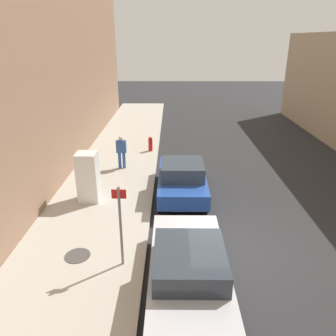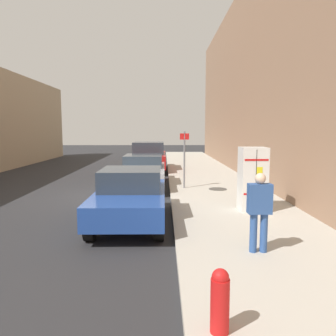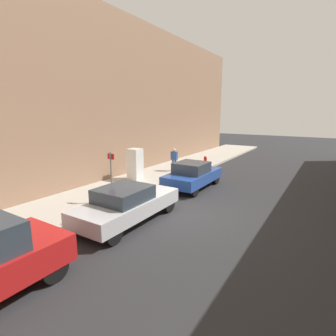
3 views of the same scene
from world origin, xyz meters
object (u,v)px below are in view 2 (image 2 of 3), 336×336
street_sign_post (184,156)px  parked_suv_red (149,156)px  fire_hydrant (220,300)px  pedestrian_walking_far (259,208)px  parked_sedan_silver (143,171)px  parked_hatchback_blue (131,196)px  discarded_refrigerator (253,179)px

street_sign_post → parked_suv_red: bearing=-75.1°
fire_hydrant → pedestrian_walking_far: bearing=-115.1°
street_sign_post → parked_suv_red: street_sign_post is taller
pedestrian_walking_far → parked_suv_red: parked_suv_red is taller
pedestrian_walking_far → fire_hydrant: bearing=-100.0°
pedestrian_walking_far → parked_suv_red: 13.52m
parked_suv_red → parked_sedan_silver: parked_suv_red is taller
fire_hydrant → parked_hatchback_blue: size_ratio=0.20×
discarded_refrigerator → parked_hatchback_blue: discarded_refrigerator is taller
discarded_refrigerator → parked_hatchback_blue: bearing=11.4°
parked_suv_red → pedestrian_walking_far: bearing=101.4°
fire_hydrant → pedestrian_walking_far: (-1.16, -2.48, 0.47)m
parked_suv_red → parked_sedan_silver: bearing=90.0°
discarded_refrigerator → pedestrian_walking_far: bearing=77.0°
street_sign_post → pedestrian_walking_far: 6.98m
pedestrian_walking_far → parked_suv_red: bearing=116.6°
parked_sedan_silver → discarded_refrigerator: bearing=126.2°
fire_hydrant → parked_suv_red: parked_suv_red is taller
discarded_refrigerator → fire_hydrant: bearing=71.5°
pedestrian_walking_far → parked_hatchback_blue: pedestrian_walking_far is taller
pedestrian_walking_far → parked_sedan_silver: bearing=123.9°
street_sign_post → pedestrian_walking_far: bearing=98.1°
pedestrian_walking_far → parked_sedan_silver: size_ratio=0.35×
parked_sedan_silver → fire_hydrant: bearing=98.3°
street_sign_post → pedestrian_walking_far: street_sign_post is taller
discarded_refrigerator → fire_hydrant: 6.02m
fire_hydrant → pedestrian_walking_far: 2.77m
street_sign_post → parked_hatchback_blue: 4.75m
pedestrian_walking_far → parked_suv_red: size_ratio=0.33×
discarded_refrigerator → parked_suv_red: 10.61m
fire_hydrant → parked_sedan_silver: bearing=-81.7°
street_sign_post → fire_hydrant: street_sign_post is taller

